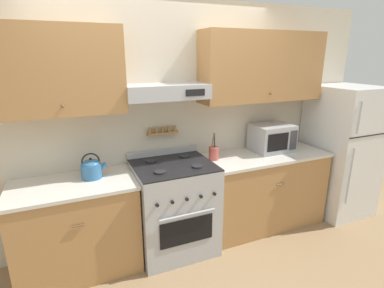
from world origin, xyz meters
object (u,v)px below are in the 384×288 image
Objects in this scene: tea_kettle at (92,168)px; microwave at (272,138)px; utensil_crock at (214,153)px; refrigerator at (340,150)px; stove_range at (174,207)px.

microwave is at bearing 0.50° from tea_kettle.
microwave is at bearing 1.30° from utensil_crock.
refrigerator reaches higher than microwave.
utensil_crock reaches higher than tea_kettle.
microwave is (2.06, 0.02, 0.06)m from tea_kettle.
refrigerator is 5.49× the size of utensil_crock.
refrigerator is 3.04m from tea_kettle.
stove_range is 4.18× the size of tea_kettle.
microwave is 0.79m from utensil_crock.
refrigerator is at bearing -2.73° from tea_kettle.
stove_range is at bearing -8.12° from tea_kettle.
tea_kettle is at bearing -179.50° from microwave.
refrigerator is 1.02m from microwave.
tea_kettle is 0.53× the size of microwave.
refrigerator reaches higher than tea_kettle.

